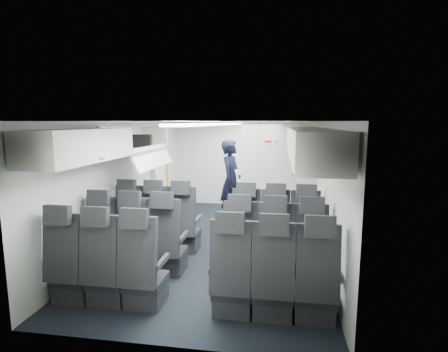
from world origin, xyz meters
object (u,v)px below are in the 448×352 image
(seat_row_mid, at_px, (203,249))
(galley_unit, at_px, (276,171))
(boarding_door, at_px, (161,175))
(seat_row_rear, at_px, (187,277))
(carry_on_bag, at_px, (141,141))
(flight_attendant, at_px, (231,181))
(seat_row_front, at_px, (215,230))

(seat_row_mid, distance_m, galley_unit, 4.30)
(galley_unit, height_order, boarding_door, galley_unit)
(seat_row_mid, height_order, seat_row_rear, same)
(galley_unit, xyz_separation_m, carry_on_bag, (-2.38, -2.77, 0.87))
(seat_row_mid, xyz_separation_m, boarding_door, (-1.64, 2.99, 0.55))
(seat_row_rear, xyz_separation_m, galley_unit, (0.95, 5.05, 0.55))
(carry_on_bag, bearing_deg, flight_attendant, 31.91)
(seat_row_front, height_order, boarding_door, boarding_door)
(seat_row_mid, height_order, flight_attendant, flight_attendant)
(seat_row_mid, bearing_deg, boarding_door, 118.77)
(flight_attendant, bearing_deg, seat_row_mid, -168.50)
(seat_row_mid, xyz_separation_m, seat_row_rear, (0.00, -0.90, 0.00))
(carry_on_bag, bearing_deg, galley_unit, 36.35)
(carry_on_bag, bearing_deg, seat_row_mid, -57.20)
(seat_row_front, distance_m, boarding_door, 2.71)
(galley_unit, bearing_deg, seat_row_front, -106.28)
(galley_unit, bearing_deg, flight_attendant, -125.23)
(seat_row_front, distance_m, seat_row_mid, 0.90)
(seat_row_rear, height_order, galley_unit, galley_unit)
(boarding_door, height_order, carry_on_bag, carry_on_bag)
(seat_row_mid, height_order, boarding_door, boarding_door)
(seat_row_front, bearing_deg, carry_on_bag, 161.10)
(seat_row_front, xyz_separation_m, seat_row_mid, (0.00, -0.90, 0.00))
(boarding_door, bearing_deg, seat_row_rear, -67.13)
(seat_row_mid, relative_size, seat_row_rear, 1.00)
(seat_row_rear, bearing_deg, boarding_door, 112.87)
(seat_row_front, relative_size, seat_row_rear, 1.00)
(galley_unit, relative_size, boarding_door, 1.02)
(seat_row_rear, distance_m, galley_unit, 5.17)
(carry_on_bag, bearing_deg, seat_row_front, -31.88)
(seat_row_rear, bearing_deg, seat_row_mid, 90.00)
(seat_row_rear, height_order, boarding_door, boarding_door)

